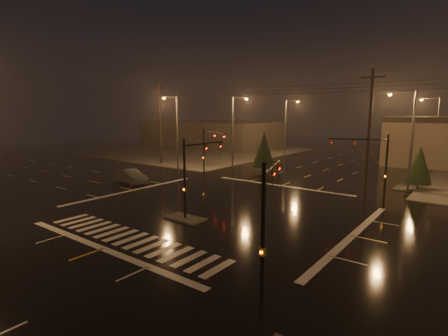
{
  "coord_description": "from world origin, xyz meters",
  "views": [
    {
      "loc": [
        17.38,
        -22.21,
        7.95
      ],
      "look_at": [
        -0.99,
        2.09,
        3.0
      ],
      "focal_mm": 28.0,
      "sensor_mm": 36.0,
      "label": 1
    }
  ],
  "objects": [
    {
      "name": "crosswalk",
      "position": [
        0.0,
        -9.0,
        0.01
      ],
      "size": [
        15.0,
        2.6,
        0.01
      ],
      "primitive_type": "cube",
      "color": "beige",
      "rests_on": "ground"
    },
    {
      "name": "conifer_0",
      "position": [
        12.14,
        17.46,
        2.63
      ],
      "size": [
        2.47,
        2.47,
        4.56
      ],
      "color": "black",
      "rests_on": "ground"
    },
    {
      "name": "streetlight_1",
      "position": [
        -11.18,
        18.0,
        5.8
      ],
      "size": [
        2.77,
        0.32,
        10.0
      ],
      "color": "#38383A",
      "rests_on": "ground"
    },
    {
      "name": "signal_mast_median",
      "position": [
        0.0,
        -3.07,
        3.75
      ],
      "size": [
        0.25,
        4.59,
        6.0
      ],
      "color": "black",
      "rests_on": "ground"
    },
    {
      "name": "signal_mast_se",
      "position": [
        10.23,
        -9.75,
        3.71
      ],
      "size": [
        1.55,
        3.87,
        6.0
      ],
      "color": "black",
      "rests_on": "ground"
    },
    {
      "name": "signal_mast_ne",
      "position": [
        9.5,
        10.14,
        3.79
      ],
      "size": [
        4.84,
        1.86,
        6.0
      ],
      "color": "black",
      "rests_on": "ground"
    },
    {
      "name": "sidewalk_nw",
      "position": [
        -30.0,
        30.0,
        0.06
      ],
      "size": [
        36.0,
        36.0,
        0.12
      ],
      "primitive_type": "cube",
      "color": "#413F3A",
      "rests_on": "ground"
    },
    {
      "name": "ground",
      "position": [
        0.0,
        0.0,
        0.0
      ],
      "size": [
        140.0,
        140.0,
        0.0
      ],
      "primitive_type": "plane",
      "color": "black",
      "rests_on": "ground"
    },
    {
      "name": "streetlight_3",
      "position": [
        11.18,
        16.0,
        5.8
      ],
      "size": [
        2.77,
        0.32,
        10.0
      ],
      "color": "#38383A",
      "rests_on": "ground"
    },
    {
      "name": "utility_pole_1",
      "position": [
        8.0,
        14.0,
        6.13
      ],
      "size": [
        2.2,
        0.32,
        12.0
      ],
      "color": "black",
      "rests_on": "ground"
    },
    {
      "name": "car_crossing",
      "position": [
        -14.09,
        2.07,
        0.79
      ],
      "size": [
        4.93,
        2.22,
        1.57
      ],
      "primitive_type": "imported",
      "rotation": [
        0.0,
        0.0,
        1.45
      ],
      "color": "#55595D",
      "rests_on": "ground"
    },
    {
      "name": "conifer_3",
      "position": [
        -6.06,
        17.49,
        3.02
      ],
      "size": [
        2.97,
        2.97,
        5.34
      ],
      "color": "black",
      "rests_on": "ground"
    },
    {
      "name": "stop_bar_near",
      "position": [
        0.0,
        -11.0,
        0.01
      ],
      "size": [
        16.0,
        0.5,
        0.01
      ],
      "primitive_type": "cube",
      "color": "beige",
      "rests_on": "ground"
    },
    {
      "name": "utility_pole_0",
      "position": [
        -22.0,
        14.0,
        6.13
      ],
      "size": [
        2.2,
        0.32,
        12.0
      ],
      "color": "black",
      "rests_on": "ground"
    },
    {
      "name": "streetlight_5",
      "position": [
        -16.0,
        11.18,
        5.8
      ],
      "size": [
        0.32,
        2.77,
        10.0
      ],
      "color": "#38383A",
      "rests_on": "ground"
    },
    {
      "name": "streetlight_4",
      "position": [
        11.18,
        36.0,
        5.8
      ],
      "size": [
        2.77,
        0.32,
        10.0
      ],
      "color": "#38383A",
      "rests_on": "ground"
    },
    {
      "name": "median_island",
      "position": [
        0.0,
        -4.0,
        0.07
      ],
      "size": [
        3.0,
        1.6,
        0.15
      ],
      "primitive_type": "cube",
      "color": "#413F3A",
      "rests_on": "ground"
    },
    {
      "name": "streetlight_2",
      "position": [
        -11.18,
        34.0,
        5.8
      ],
      "size": [
        2.77,
        0.32,
        10.0
      ],
      "color": "#38383A",
      "rests_on": "ground"
    },
    {
      "name": "stop_bar_far",
      "position": [
        0.0,
        11.0,
        0.01
      ],
      "size": [
        16.0,
        0.5,
        0.01
      ],
      "primitive_type": "cube",
      "color": "beige",
      "rests_on": "ground"
    },
    {
      "name": "commercial_block",
      "position": [
        -35.0,
        42.0,
        2.8
      ],
      "size": [
        30.0,
        18.0,
        5.6
      ],
      "primitive_type": "cube",
      "color": "#423C3A",
      "rests_on": "ground"
    },
    {
      "name": "signal_mast_nw",
      "position": [
        -9.5,
        10.14,
        3.79
      ],
      "size": [
        4.84,
        1.86,
        6.0
      ],
      "color": "black",
      "rests_on": "ground"
    }
  ]
}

